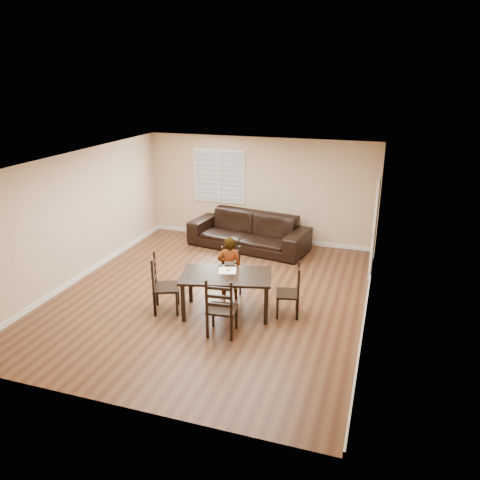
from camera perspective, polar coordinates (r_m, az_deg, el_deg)
name	(u,v)px	position (r m, az deg, el deg)	size (l,w,h in m)	color
ground	(212,294)	(9.47, -3.46, -6.65)	(7.00, 7.00, 0.00)	brown
room	(215,206)	(8.97, -3.08, 4.20)	(6.04, 7.04, 2.72)	#D1B58D
dining_table	(226,279)	(8.51, -1.68, -4.78)	(1.79, 1.27, 0.76)	black
chair_near	(231,270)	(9.54, -1.12, -3.70)	(0.51, 0.50, 0.90)	black
chair_far	(220,311)	(7.82, -2.44, -8.70)	(0.52, 0.49, 1.06)	black
chair_left	(159,286)	(8.77, -9.86, -5.56)	(0.61, 0.63, 1.10)	black
chair_right	(294,293)	(8.57, 6.63, -6.42)	(0.49, 0.52, 0.98)	black
child	(229,268)	(9.06, -1.30, -3.45)	(0.47, 0.31, 1.28)	gray
napkin	(227,271)	(8.64, -1.56, -3.74)	(0.32, 0.32, 0.00)	white
donut	(228,270)	(8.63, -1.43, -3.62)	(0.09, 0.09, 0.03)	#AF823F
sofa	(249,231)	(11.78, 1.06, 1.06)	(2.99, 1.17, 0.87)	black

